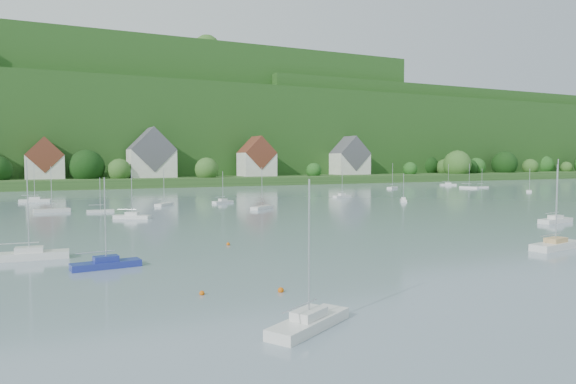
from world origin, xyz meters
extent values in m
cube|color=#26491B|center=(0.00, 200.00, 1.50)|extent=(600.00, 60.00, 3.00)
cube|color=#193B13|center=(0.00, 275.00, 20.00)|extent=(620.00, 160.00, 40.00)
cube|color=#193B13|center=(10.00, 270.00, 28.00)|extent=(240.00, 130.00, 60.00)
cube|color=#193B13|center=(160.00, 255.00, 22.00)|extent=(200.00, 110.00, 48.00)
sphere|color=#1A4F17|center=(218.82, 196.52, 6.33)|extent=(10.24, 10.24, 10.24)
sphere|color=#2E5720|center=(141.50, 180.22, 7.19)|extent=(12.88, 12.88, 12.88)
sphere|color=black|center=(139.35, 197.94, 6.40)|extent=(10.46, 10.46, 10.46)
sphere|color=#1A4F17|center=(118.43, 184.90, 5.10)|extent=(6.45, 6.45, 6.45)
sphere|color=#2E5720|center=(228.18, 189.87, 5.07)|extent=(6.37, 6.37, 6.37)
sphere|color=black|center=(152.01, 194.00, 6.47)|extent=(10.68, 10.68, 10.68)
sphere|color=black|center=(177.90, 186.42, 7.18)|extent=(12.85, 12.85, 12.85)
sphere|color=#2E5720|center=(-6.80, 183.88, 5.66)|extent=(8.19, 8.19, 8.19)
sphere|color=#2E5720|center=(153.96, 190.35, 6.41)|extent=(10.50, 10.50, 10.50)
sphere|color=black|center=(152.76, 184.28, 5.62)|extent=(8.05, 8.05, 8.05)
sphere|color=#2E5720|center=(46.85, 192.08, 6.95)|extent=(12.16, 12.16, 12.16)
sphere|color=#2E5720|center=(22.99, 179.93, 5.84)|extent=(8.73, 8.73, 8.73)
sphere|color=#1A4F17|center=(198.64, 187.75, 5.51)|extent=(7.74, 7.74, 7.74)
sphere|color=#1A4F17|center=(159.04, 186.11, 5.87)|extent=(8.84, 8.84, 8.84)
sphere|color=#1A4F17|center=(67.84, 181.69, 5.03)|extent=(6.24, 6.24, 6.24)
sphere|color=black|center=(89.43, 194.54, 5.65)|extent=(8.16, 8.16, 8.16)
sphere|color=#2E5720|center=(144.77, 192.32, 5.63)|extent=(8.09, 8.09, 8.09)
sphere|color=#2E5720|center=(197.13, 187.30, 5.65)|extent=(8.14, 8.14, 8.14)
sphere|color=black|center=(-17.00, 186.36, 6.87)|extent=(11.92, 11.92, 11.92)
sphere|color=#1A4F17|center=(39.50, 255.03, 60.25)|extent=(12.83, 12.83, 12.83)
sphere|color=#2E5720|center=(-39.93, 242.18, 59.43)|extent=(8.18, 8.18, 8.18)
sphere|color=#1A4F17|center=(1.11, 279.65, 60.23)|extent=(12.73, 12.73, 12.73)
sphere|color=#1A4F17|center=(83.40, 244.53, 60.01)|extent=(11.50, 11.50, 11.50)
sphere|color=#1A4F17|center=(60.71, 274.89, 60.56)|extent=(14.65, 14.65, 14.65)
sphere|color=#2E5720|center=(39.25, 231.29, 60.09)|extent=(11.95, 11.95, 11.95)
sphere|color=#1A4F17|center=(119.44, 238.58, 59.71)|extent=(9.76, 9.76, 9.76)
sphere|color=black|center=(-3.47, 243.31, 59.44)|extent=(8.21, 8.21, 8.21)
sphere|color=#2E5720|center=(-22.82, 267.10, 60.14)|extent=(12.24, 12.24, 12.24)
sphere|color=#2E5720|center=(114.51, 242.98, 59.58)|extent=(9.00, 9.00, 9.00)
sphere|color=#1A4F17|center=(101.03, 257.97, 59.41)|extent=(8.03, 8.03, 8.03)
sphere|color=#2E5720|center=(176.64, 258.30, 47.67)|extent=(9.52, 9.52, 9.52)
sphere|color=#2E5720|center=(233.20, 259.00, 47.60)|extent=(9.12, 9.12, 9.12)
sphere|color=#2E5720|center=(100.48, 258.36, 48.62)|extent=(14.97, 14.97, 14.97)
sphere|color=black|center=(161.92, 228.86, 47.32)|extent=(7.52, 7.52, 7.52)
sphere|color=#1A4F17|center=(78.67, 255.82, 47.71)|extent=(9.78, 9.78, 9.78)
sphere|color=#1A4F17|center=(119.68, 254.71, 48.10)|extent=(12.02, 12.02, 12.02)
sphere|color=black|center=(137.90, 236.02, 48.02)|extent=(11.57, 11.57, 11.57)
sphere|color=#1A4F17|center=(122.43, 222.73, 48.21)|extent=(12.65, 12.65, 12.65)
sphere|color=#2E5720|center=(142.64, 228.37, 47.45)|extent=(8.28, 8.28, 8.28)
sphere|color=black|center=(167.90, 264.31, 47.31)|extent=(7.47, 7.47, 7.47)
sphere|color=#2E5720|center=(99.14, 247.22, 47.66)|extent=(9.48, 9.48, 9.48)
sphere|color=black|center=(189.44, 271.22, 41.48)|extent=(8.43, 8.43, 8.43)
sphere|color=#1A4F17|center=(-39.98, 262.14, 42.10)|extent=(12.01, 12.01, 12.01)
sphere|color=black|center=(182.06, 244.68, 42.37)|extent=(13.54, 13.54, 13.54)
sphere|color=black|center=(118.67, 252.35, 42.64)|extent=(15.08, 15.08, 15.08)
sphere|color=#2E5720|center=(108.41, 268.02, 42.80)|extent=(15.99, 15.99, 15.99)
sphere|color=black|center=(-3.70, 272.21, 42.75)|extent=(15.72, 15.72, 15.72)
sphere|color=#2E5720|center=(218.40, 301.50, 42.48)|extent=(14.17, 14.17, 14.17)
sphere|color=#1A4F17|center=(10.88, 267.92, 41.84)|extent=(10.54, 10.54, 10.54)
sphere|color=black|center=(233.10, 233.99, 42.47)|extent=(14.14, 14.14, 14.14)
cube|color=beige|center=(-30.00, 189.00, 7.00)|extent=(12.00, 9.00, 8.00)
cube|color=brown|center=(-30.00, 189.00, 11.00)|extent=(12.00, 9.36, 12.00)
cube|color=beige|center=(5.00, 188.00, 8.00)|extent=(16.00, 11.00, 10.00)
cube|color=#515057|center=(5.00, 188.00, 13.00)|extent=(16.00, 11.44, 16.00)
cube|color=beige|center=(45.00, 186.00, 7.50)|extent=(13.00, 10.00, 9.00)
cube|color=brown|center=(45.00, 186.00, 12.00)|extent=(13.00, 10.40, 13.00)
cube|color=beige|center=(90.00, 190.00, 7.50)|extent=(15.00, 10.00, 9.00)
cube|color=#515057|center=(90.00, 190.00, 12.00)|extent=(15.00, 10.40, 15.00)
cube|color=silver|center=(-19.64, 19.88, 0.31)|extent=(6.30, 4.66, 0.63)
cube|color=silver|center=(-19.64, 19.88, 0.88)|extent=(2.51, 2.16, 0.50)
cylinder|color=silver|center=(-19.64, 19.88, 4.54)|extent=(0.10, 0.10, 7.83)
cylinder|color=silver|center=(-20.45, 19.41, 1.53)|extent=(3.02, 1.80, 0.08)
cube|color=navy|center=(-27.87, 42.43, 0.29)|extent=(6.04, 2.25, 0.59)
cube|color=navy|center=(-27.87, 42.43, 0.84)|extent=(2.17, 1.36, 0.50)
cylinder|color=silver|center=(-27.87, 42.43, 4.28)|extent=(0.10, 0.10, 7.37)
cylinder|color=silver|center=(-28.75, 42.34, 1.49)|extent=(3.24, 0.41, 0.08)
cube|color=silver|center=(16.61, 32.28, 0.35)|extent=(7.32, 3.20, 0.71)
cube|color=tan|center=(16.61, 32.28, 0.96)|extent=(2.68, 1.80, 0.50)
cylinder|color=silver|center=(16.61, 32.28, 5.13)|extent=(0.10, 0.10, 8.85)
cylinder|color=silver|center=(15.57, 32.10, 1.61)|extent=(3.85, 0.76, 0.08)
cube|color=silver|center=(37.35, 48.37, 0.32)|extent=(6.67, 2.68, 0.65)
cube|color=silver|center=(37.35, 48.37, 0.90)|extent=(2.42, 1.57, 0.50)
cylinder|color=silver|center=(37.35, 48.37, 4.70)|extent=(0.10, 0.10, 8.10)
cylinder|color=silver|center=(36.39, 48.24, 1.55)|extent=(3.54, 0.57, 0.08)
cube|color=silver|center=(-33.98, 49.85, 0.35)|extent=(7.15, 2.39, 0.70)
cube|color=silver|center=(-33.98, 49.85, 0.95)|extent=(2.54, 1.53, 0.50)
cylinder|color=silver|center=(-33.98, 49.85, 5.11)|extent=(0.10, 0.10, 8.81)
cylinder|color=silver|center=(-35.03, 49.92, 1.60)|extent=(3.87, 0.31, 0.08)
sphere|color=#CF5908|center=(-17.57, 28.13, 0.00)|extent=(0.45, 0.45, 0.45)
sphere|color=#CF5908|center=(-14.06, 49.71, 0.00)|extent=(0.40, 0.40, 0.40)
sphere|color=#CF5908|center=(-22.92, 29.84, 0.00)|extent=(0.38, 0.38, 0.38)
cube|color=silver|center=(103.15, 143.79, 0.29)|extent=(5.89, 3.65, 0.57)
cube|color=silver|center=(103.15, 143.79, 0.82)|extent=(2.27, 1.79, 0.50)
cylinder|color=silver|center=(103.15, 143.79, 4.14)|extent=(0.10, 0.10, 7.14)
cylinder|color=silver|center=(102.36, 144.12, 1.47)|extent=(2.94, 1.27, 0.08)
cube|color=silver|center=(5.93, 87.68, 0.30)|extent=(5.74, 4.89, 0.59)
cylinder|color=silver|center=(5.93, 87.68, 4.30)|extent=(0.10, 0.10, 7.42)
cylinder|color=silver|center=(5.22, 87.14, 1.49)|extent=(2.66, 2.02, 0.08)
cube|color=silver|center=(101.53, 126.04, 0.24)|extent=(4.81, 1.55, 0.48)
cylinder|color=silver|center=(101.53, 126.04, 3.45)|extent=(0.10, 0.10, 5.95)
cylinder|color=silver|center=(100.81, 126.07, 1.38)|extent=(2.62, 0.20, 0.08)
cube|color=silver|center=(-33.31, 125.05, 0.32)|extent=(6.65, 2.76, 0.65)
cube|color=silver|center=(-33.31, 125.05, 0.90)|extent=(2.42, 1.59, 0.50)
cylinder|color=silver|center=(-33.31, 125.05, 4.68)|extent=(0.10, 0.10, 8.06)
cylinder|color=silver|center=(-34.27, 125.20, 1.55)|extent=(3.52, 0.61, 0.08)
cube|color=silver|center=(71.63, 134.95, 0.31)|extent=(6.00, 4.94, 0.61)
cylinder|color=silver|center=(71.63, 134.95, 4.45)|extent=(0.10, 0.10, 7.67)
cylinder|color=silver|center=(70.88, 134.41, 1.51)|extent=(2.80, 2.01, 0.08)
cube|color=silver|center=(41.93, 90.87, 0.23)|extent=(3.71, 4.62, 0.47)
cube|color=silver|center=(41.93, 90.87, 0.72)|extent=(1.68, 1.87, 0.50)
cylinder|color=silver|center=(41.93, 90.87, 3.40)|extent=(0.10, 0.10, 5.86)
cylinder|color=silver|center=(41.53, 90.29, 1.37)|extent=(1.51, 2.18, 0.08)
cube|color=silver|center=(-22.71, 94.52, 0.23)|extent=(4.66, 1.35, 0.46)
cylinder|color=silver|center=(-22.71, 94.52, 3.37)|extent=(0.10, 0.10, 5.81)
cylinder|color=silver|center=(-23.41, 94.52, 1.36)|extent=(2.56, 0.11, 0.08)
cube|color=silver|center=(-9.35, 103.20, 0.28)|extent=(4.74, 5.32, 0.56)
cylinder|color=silver|center=(-9.35, 103.20, 4.05)|extent=(0.10, 0.10, 6.98)
cylinder|color=silver|center=(-9.88, 102.55, 1.46)|extent=(2.00, 2.43, 0.08)
cube|color=silver|center=(3.62, 104.14, 0.26)|extent=(5.25, 3.46, 0.51)
cube|color=silver|center=(3.62, 104.14, 0.76)|extent=(2.05, 1.67, 0.50)
cylinder|color=silver|center=(3.62, 104.14, 3.72)|extent=(0.10, 0.10, 6.41)
cylinder|color=silver|center=(2.92, 103.81, 1.41)|extent=(2.59, 1.26, 0.08)
cube|color=silver|center=(-30.59, 98.68, 0.31)|extent=(6.28, 2.44, 0.61)
cylinder|color=silver|center=(-30.59, 98.68, 4.43)|extent=(0.10, 0.10, 7.64)
cylinder|color=silver|center=(-31.50, 98.56, 1.51)|extent=(3.35, 0.49, 0.08)
cube|color=silver|center=(-19.29, 81.43, 0.29)|extent=(5.80, 4.56, 0.59)
cube|color=silver|center=(-19.29, 81.43, 0.84)|extent=(2.34, 2.08, 0.50)
cylinder|color=silver|center=(-19.29, 81.43, 4.24)|extent=(0.10, 0.10, 7.32)
cylinder|color=silver|center=(-20.03, 81.91, 1.49)|extent=(2.75, 1.82, 0.08)
cube|color=silver|center=(95.64, 125.76, 0.30)|extent=(3.91, 6.20, 0.60)
cylinder|color=silver|center=(95.64, 125.76, 4.36)|extent=(0.10, 0.10, 7.52)
cylinder|color=silver|center=(95.29, 126.60, 1.50)|extent=(1.37, 3.08, 0.08)
cube|color=silver|center=(36.26, 108.09, 0.26)|extent=(5.39, 2.76, 0.52)
cube|color=silver|center=(36.26, 108.09, 0.77)|extent=(2.02, 1.46, 0.50)
cylinder|color=silver|center=(36.26, 108.09, 3.76)|extent=(0.10, 0.10, 6.48)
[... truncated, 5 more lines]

